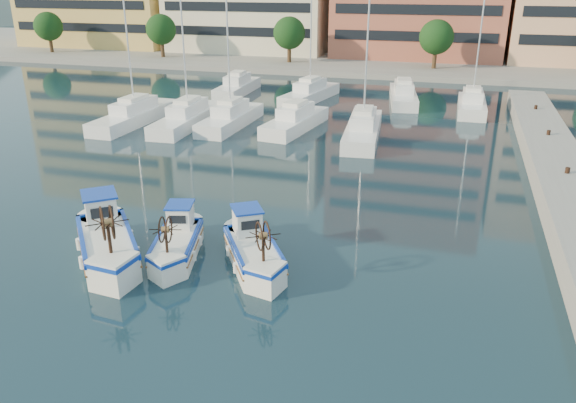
# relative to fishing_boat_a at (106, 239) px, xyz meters

# --- Properties ---
(ground) EXTENTS (300.00, 300.00, 0.00)m
(ground) POSITION_rel_fishing_boat_a_xyz_m (5.80, -0.74, -0.85)
(ground) COLOR #1A3443
(ground) RESTS_ON ground
(yacht_marina) EXTENTS (38.95, 23.88, 11.50)m
(yacht_marina) POSITION_rel_fishing_boat_a_xyz_m (2.28, 27.16, -0.32)
(yacht_marina) COLOR white
(yacht_marina) RESTS_ON ground
(fishing_boat_a) EXTENTS (4.56, 4.91, 3.08)m
(fishing_boat_a) POSITION_rel_fishing_boat_a_xyz_m (0.00, 0.00, 0.00)
(fishing_boat_a) COLOR white
(fishing_boat_a) RESTS_ON ground
(fishing_boat_b) EXTENTS (2.53, 4.03, 2.44)m
(fishing_boat_b) POSITION_rel_fishing_boat_a_xyz_m (2.60, 1.05, -0.18)
(fishing_boat_b) COLOR white
(fishing_boat_b) RESTS_ON ground
(fishing_boat_c) EXTENTS (3.59, 4.26, 2.60)m
(fishing_boat_c) POSITION_rel_fishing_boat_a_xyz_m (5.83, 1.22, -0.13)
(fishing_boat_c) COLOR white
(fishing_boat_c) RESTS_ON ground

